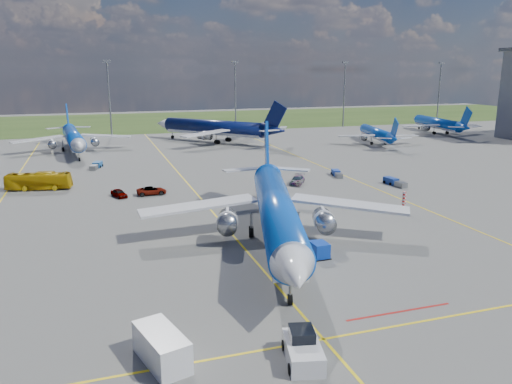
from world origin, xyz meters
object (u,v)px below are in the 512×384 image
object	(u,v)px
main_airliner	(276,245)
service_car_c	(297,180)
bg_jet_n	(214,142)
baggage_tug_c	(96,166)
baggage_tug_w	(394,182)
baggage_tug_e	(337,174)
bg_jet_ene	(437,133)
uld_container	(319,250)
service_car_a	(119,193)
bg_jet_nnw	(75,152)
service_car_b	(152,191)
bg_jet_ne	(376,143)
apron_bus	(39,181)
pushback_tug	(303,349)
service_van	(162,347)
warning_post	(404,202)

from	to	relation	value
main_airliner	service_car_c	bearing A→B (deg)	78.86
bg_jet_n	baggage_tug_c	distance (m)	43.76
baggage_tug_w	baggage_tug_e	bearing A→B (deg)	115.38
bg_jet_ene	uld_container	size ratio (longest dim) A/B	16.91
uld_container	service_car_a	bearing A→B (deg)	117.23
bg_jet_nnw	baggage_tug_c	bearing A→B (deg)	-83.86
service_car_b	service_car_a	bearing A→B (deg)	87.57
bg_jet_ne	baggage_tug_w	xyz separation A→B (m)	(-24.16, -45.90, 0.54)
baggage_tug_c	apron_bus	bearing A→B (deg)	-102.92
bg_jet_n	bg_jet_ne	bearing A→B (deg)	116.69
bg_jet_nnw	pushback_tug	bearing A→B (deg)	-85.86
bg_jet_n	baggage_tug_w	xyz separation A→B (m)	(17.76, -62.56, 0.54)
bg_jet_n	baggage_tug_e	distance (m)	53.65
service_van	apron_bus	bearing A→B (deg)	86.78
apron_bus	uld_container	bearing A→B (deg)	-132.69
main_airliner	apron_bus	size ratio (longest dim) A/B	4.31
warning_post	uld_container	xyz separation A→B (m)	(-19.03, -12.36, -0.66)
uld_container	apron_bus	bearing A→B (deg)	123.95
warning_post	baggage_tug_e	bearing A→B (deg)	84.51
warning_post	bg_jet_nnw	size ratio (longest dim) A/B	0.07
service_van	baggage_tug_c	size ratio (longest dim) A/B	0.98
bg_jet_ene	baggage_tug_e	xyz separation A→B (m)	(-60.81, -49.37, 0.49)
service_car_b	bg_jet_nnw	bearing A→B (deg)	12.46
service_car_b	apron_bus	bearing A→B (deg)	59.35
baggage_tug_w	warning_post	bearing A→B (deg)	-124.66
bg_jet_n	baggage_tug_c	xyz separation A→B (m)	(-32.15, -29.69, 0.54)
uld_container	baggage_tug_e	distance (m)	43.53
main_airliner	service_car_a	size ratio (longest dim) A/B	12.14
pushback_tug	baggage_tug_c	xyz separation A→B (m)	(-12.76, 78.22, -0.32)
bg_jet_n	main_airliner	size ratio (longest dim) A/B	0.98
uld_container	baggage_tug_c	distance (m)	64.52
uld_container	baggage_tug_w	bearing A→B (deg)	42.88
bg_jet_nnw	pushback_tug	xyz separation A→B (m)	(17.57, -101.15, 0.86)
bg_jet_ne	uld_container	xyz separation A→B (m)	(-51.74, -73.55, 0.84)
bg_jet_ne	baggage_tug_w	bearing A→B (deg)	75.27
main_airliner	pushback_tug	world-z (taller)	main_airliner
bg_jet_n	service_van	size ratio (longest dim) A/B	8.57
bg_jet_ne	service_car_b	bearing A→B (deg)	44.02
bg_jet_ene	uld_container	distance (m)	119.93
service_car_a	service_car_b	size ratio (longest dim) A/B	0.79
bg_jet_ene	service_car_b	world-z (taller)	bg_jet_ene
bg_jet_ne	baggage_tug_w	size ratio (longest dim) A/B	5.92
bg_jet_ne	service_car_a	xyz separation A→B (m)	(-70.96, -39.51, 0.65)
bg_jet_ne	pushback_tug	xyz separation A→B (m)	(-61.32, -91.24, 0.86)
apron_bus	service_car_b	distance (m)	20.25
bg_jet_ene	main_airliner	distance (m)	118.33
bg_jet_ne	service_car_a	bearing A→B (deg)	42.15
bg_jet_n	service_car_b	size ratio (longest dim) A/B	9.36
apron_bus	service_car_b	bearing A→B (deg)	-107.12
service_car_a	bg_jet_ene	bearing A→B (deg)	5.80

